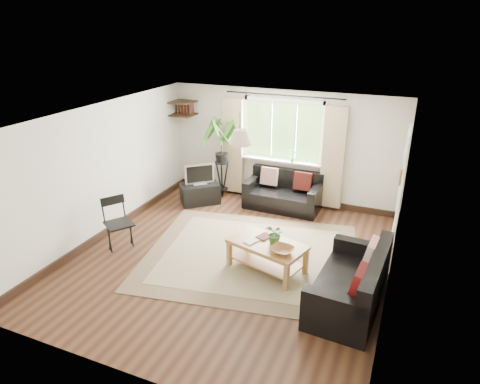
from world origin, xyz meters
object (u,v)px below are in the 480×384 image
at_px(sofa_right, 349,280).
at_px(tv_stand, 200,194).
at_px(sofa_back, 283,192).
at_px(coffee_table, 267,256).
at_px(palm_stand, 222,159).
at_px(folding_chair, 119,225).

bearing_deg(sofa_right, tv_stand, -119.42).
height_order(sofa_back, tv_stand, sofa_back).
height_order(sofa_back, coffee_table, sofa_back).
relative_size(palm_stand, folding_chair, 1.99).
distance_m(sofa_right, coffee_table, 1.41).
bearing_deg(coffee_table, sofa_back, 101.70).
height_order(sofa_back, sofa_right, sofa_right).
xyz_separation_m(coffee_table, palm_stand, (-1.92, 2.43, 0.66)).
xyz_separation_m(palm_stand, folding_chair, (-0.66, -2.77, -0.45)).
distance_m(sofa_back, coffee_table, 2.46).
relative_size(sofa_right, coffee_table, 1.42).
bearing_deg(palm_stand, tv_stand, -121.74).
bearing_deg(sofa_right, sofa_back, -142.74).
bearing_deg(palm_stand, sofa_back, -1.29).
distance_m(sofa_back, folding_chair, 3.44).
distance_m(tv_stand, folding_chair, 2.32).
bearing_deg(coffee_table, sofa_right, -16.14).
xyz_separation_m(sofa_back, coffee_table, (0.50, -2.40, -0.12)).
distance_m(tv_stand, palm_stand, 0.89).
bearing_deg(sofa_back, tv_stand, -164.21).
xyz_separation_m(tv_stand, folding_chair, (-0.36, -2.28, 0.24)).
bearing_deg(tv_stand, folding_chair, -140.02).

